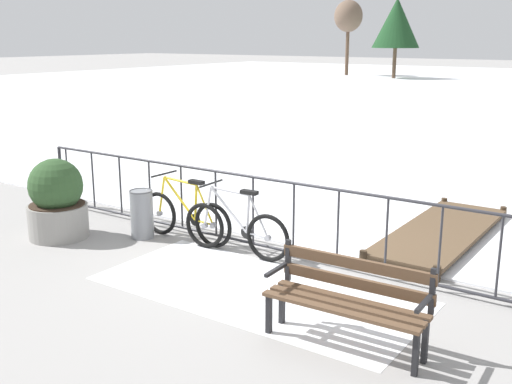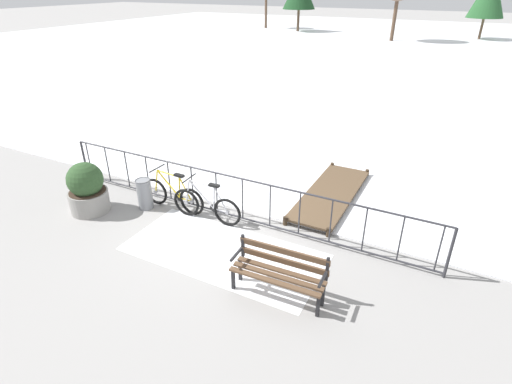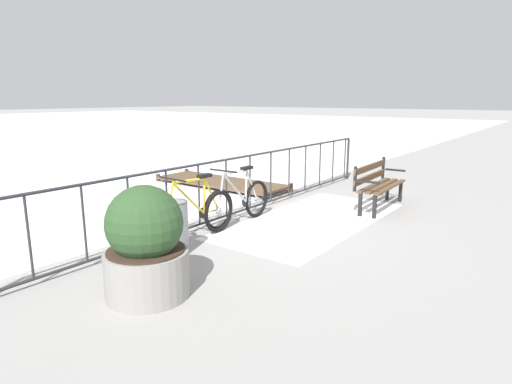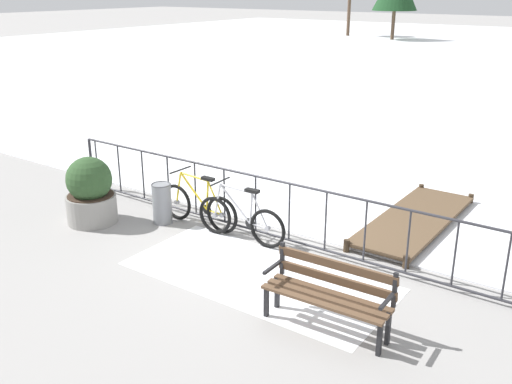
% 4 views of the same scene
% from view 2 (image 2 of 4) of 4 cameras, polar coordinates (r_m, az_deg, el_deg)
% --- Properties ---
extents(ground_plane, '(160.00, 160.00, 0.00)m').
position_cam_2_polar(ground_plane, '(9.16, -3.69, -3.63)').
color(ground_plane, gray).
extents(frozen_pond, '(80.00, 56.00, 0.03)m').
position_cam_2_polar(frozen_pond, '(35.61, 21.72, 18.24)').
color(frozen_pond, white).
rests_on(frozen_pond, ground).
extents(snow_patch, '(3.95, 1.81, 0.01)m').
position_cam_2_polar(snow_patch, '(8.06, -4.66, -8.49)').
color(snow_patch, white).
rests_on(snow_patch, ground).
extents(railing_fence, '(9.06, 0.06, 1.07)m').
position_cam_2_polar(railing_fence, '(8.88, -3.80, -0.55)').
color(railing_fence, '#2D2D33').
rests_on(railing_fence, ground).
extents(bicycle_near_railing, '(1.71, 0.52, 0.97)m').
position_cam_2_polar(bicycle_near_railing, '(8.93, -7.05, -1.95)').
color(bicycle_near_railing, black).
rests_on(bicycle_near_railing, ground).
extents(bicycle_second, '(1.71, 0.52, 0.97)m').
position_cam_2_polar(bicycle_second, '(9.50, -11.65, -0.42)').
color(bicycle_second, black).
rests_on(bicycle_second, ground).
extents(park_bench, '(1.62, 0.54, 0.89)m').
position_cam_2_polar(park_bench, '(6.81, 3.37, -10.88)').
color(park_bench, brown).
rests_on(park_bench, ground).
extents(planter_with_shrub, '(0.88, 0.88, 1.20)m').
position_cam_2_polar(planter_with_shrub, '(9.92, -22.85, 0.39)').
color(planter_with_shrub, gray).
rests_on(planter_with_shrub, ground).
extents(trash_bin, '(0.35, 0.35, 0.73)m').
position_cam_2_polar(trash_bin, '(9.70, -15.53, -0.23)').
color(trash_bin, gray).
rests_on(trash_bin, ground).
extents(wooden_dock, '(1.10, 3.40, 0.20)m').
position_cam_2_polar(wooden_dock, '(10.06, 10.55, -0.22)').
color(wooden_dock, brown).
rests_on(wooden_dock, ground).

